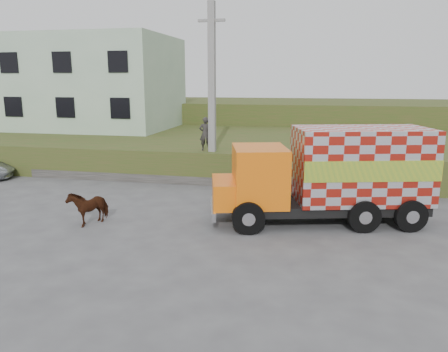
% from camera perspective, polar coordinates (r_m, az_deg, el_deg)
% --- Properties ---
extents(ground, '(120.00, 120.00, 0.00)m').
position_cam_1_polar(ground, '(15.77, -1.89, -4.91)').
color(ground, '#474749').
rests_on(ground, ground).
extents(embankment, '(40.00, 12.00, 1.50)m').
position_cam_1_polar(embankment, '(25.18, 3.57, 3.40)').
color(embankment, '#334F1A').
rests_on(embankment, ground).
extents(embankment_far, '(40.00, 12.00, 3.00)m').
position_cam_1_polar(embankment_far, '(36.92, 6.37, 7.41)').
color(embankment_far, '#334F1A').
rests_on(embankment_far, ground).
extents(retaining_strip, '(16.00, 0.50, 0.40)m').
position_cam_1_polar(retaining_strip, '(20.14, -4.55, -0.50)').
color(retaining_strip, '#595651').
rests_on(retaining_strip, ground).
extents(building, '(10.00, 8.00, 6.00)m').
position_cam_1_polar(building, '(31.24, -16.26, 11.61)').
color(building, '#AFC9AB').
rests_on(building, embankment).
extents(utility_pole, '(1.20, 0.30, 8.00)m').
position_cam_1_polar(utility_pole, '(19.76, -1.59, 10.63)').
color(utility_pole, gray).
rests_on(utility_pole, ground).
extents(cargo_truck, '(7.46, 3.97, 3.18)m').
position_cam_1_polar(cargo_truck, '(14.90, 13.89, 0.21)').
color(cargo_truck, black).
rests_on(cargo_truck, ground).
extents(cow, '(1.11, 1.50, 1.15)m').
position_cam_1_polar(cow, '(15.25, -17.25, -3.83)').
color(cow, black).
rests_on(cow, ground).
extents(pedestrian, '(0.64, 0.51, 1.55)m').
position_cam_1_polar(pedestrian, '(20.18, -2.45, 5.53)').
color(pedestrian, '#2A2825').
rests_on(pedestrian, embankment).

